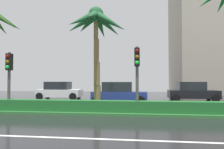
{
  "coord_description": "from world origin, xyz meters",
  "views": [
    {
      "loc": [
        2.52,
        -4.34,
        1.81
      ],
      "look_at": [
        0.55,
        11.87,
        2.31
      ],
      "focal_mm": 32.96,
      "sensor_mm": 36.0,
      "label": 1
    }
  ],
  "objects_px": {
    "traffic_signal_median_right": "(137,67)",
    "traffic_signal_median_left": "(9,70)",
    "car_in_traffic_third": "(119,93)",
    "palm_tree_centre_left": "(96,26)",
    "car_in_traffic_second": "(59,91)",
    "car_in_traffic_fourth": "(192,92)"
  },
  "relations": [
    {
      "from": "car_in_traffic_second",
      "to": "traffic_signal_median_right",
      "type": "bearing_deg",
      "value": -48.79
    },
    {
      "from": "traffic_signal_median_right",
      "to": "car_in_traffic_third",
      "type": "bearing_deg",
      "value": 104.74
    },
    {
      "from": "car_in_traffic_third",
      "to": "traffic_signal_median_left",
      "type": "bearing_deg",
      "value": -137.23
    },
    {
      "from": "traffic_signal_median_left",
      "to": "car_in_traffic_fourth",
      "type": "height_order",
      "value": "traffic_signal_median_left"
    },
    {
      "from": "traffic_signal_median_left",
      "to": "car_in_traffic_third",
      "type": "relative_size",
      "value": 0.77
    },
    {
      "from": "palm_tree_centre_left",
      "to": "traffic_signal_median_right",
      "type": "bearing_deg",
      "value": -26.29
    },
    {
      "from": "traffic_signal_median_left",
      "to": "traffic_signal_median_right",
      "type": "relative_size",
      "value": 0.95
    },
    {
      "from": "traffic_signal_median_right",
      "to": "traffic_signal_median_left",
      "type": "bearing_deg",
      "value": 179.18
    },
    {
      "from": "traffic_signal_median_left",
      "to": "car_in_traffic_second",
      "type": "distance_m",
      "value": 8.81
    },
    {
      "from": "car_in_traffic_third",
      "to": "car_in_traffic_second",
      "type": "bearing_deg",
      "value": 152.35
    },
    {
      "from": "car_in_traffic_fourth",
      "to": "traffic_signal_median_left",
      "type": "bearing_deg",
      "value": -145.43
    },
    {
      "from": "car_in_traffic_fourth",
      "to": "car_in_traffic_third",
      "type": "bearing_deg",
      "value": -154.62
    },
    {
      "from": "traffic_signal_median_right",
      "to": "car_in_traffic_fourth",
      "type": "bearing_deg",
      "value": 59.84
    },
    {
      "from": "car_in_traffic_third",
      "to": "car_in_traffic_fourth",
      "type": "distance_m",
      "value": 7.09
    },
    {
      "from": "car_in_traffic_third",
      "to": "palm_tree_centre_left",
      "type": "bearing_deg",
      "value": -103.0
    },
    {
      "from": "palm_tree_centre_left",
      "to": "car_in_traffic_third",
      "type": "xyz_separation_m",
      "value": [
        0.99,
        4.29,
        -4.27
      ]
    },
    {
      "from": "palm_tree_centre_left",
      "to": "car_in_traffic_second",
      "type": "relative_size",
      "value": 1.42
    },
    {
      "from": "traffic_signal_median_left",
      "to": "palm_tree_centre_left",
      "type": "bearing_deg",
      "value": 12.8
    },
    {
      "from": "traffic_signal_median_right",
      "to": "car_in_traffic_third",
      "type": "relative_size",
      "value": 0.8
    },
    {
      "from": "traffic_signal_median_left",
      "to": "traffic_signal_median_right",
      "type": "distance_m",
      "value": 7.28
    },
    {
      "from": "traffic_signal_median_right",
      "to": "car_in_traffic_third",
      "type": "xyz_separation_m",
      "value": [
        -1.45,
        5.5,
        -1.7
      ]
    },
    {
      "from": "car_in_traffic_third",
      "to": "car_in_traffic_fourth",
      "type": "relative_size",
      "value": 1.0
    }
  ]
}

